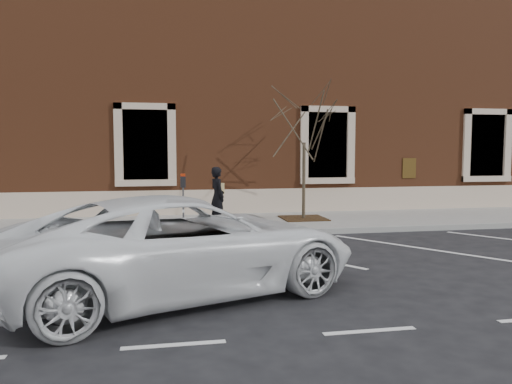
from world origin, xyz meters
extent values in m
plane|color=#28282B|center=(0.00, 0.00, 0.00)|extent=(120.00, 120.00, 0.00)
cube|color=#AAA7A0|center=(0.00, 1.75, 0.07)|extent=(40.00, 3.50, 0.15)
cube|color=#9E9E99|center=(0.00, -0.05, 0.07)|extent=(40.00, 0.12, 0.15)
cube|color=brown|center=(0.00, 7.75, 4.00)|extent=(40.00, 8.50, 8.00)
cube|color=#C4AE96|center=(0.00, 3.53, 0.55)|extent=(40.00, 0.06, 0.80)
cube|color=black|center=(-3.00, 3.65, 2.40)|extent=(1.40, 0.30, 2.20)
cube|color=#C4AE96|center=(-3.00, 3.48, 1.20)|extent=(1.90, 0.20, 0.20)
cube|color=black|center=(3.00, 3.65, 2.40)|extent=(1.40, 0.30, 2.20)
cube|color=#C4AE96|center=(3.00, 3.48, 1.20)|extent=(1.90, 0.20, 0.20)
cube|color=black|center=(9.00, 3.65, 2.40)|extent=(1.40, 0.30, 2.20)
cube|color=#C4AE96|center=(9.00, 3.48, 1.20)|extent=(1.90, 0.20, 0.20)
imported|color=black|center=(-1.00, 1.03, 0.96)|extent=(0.54, 0.68, 1.63)
cylinder|color=#595B60|center=(-1.97, 0.42, 0.71)|extent=(0.05, 0.05, 1.12)
cube|color=black|center=(-1.97, 0.42, 1.41)|extent=(0.13, 0.10, 0.29)
cube|color=red|center=(-1.97, 0.42, 1.59)|extent=(0.12, 0.10, 0.07)
cube|color=white|center=(-1.97, 0.37, 0.65)|extent=(0.06, 0.00, 0.08)
cube|color=#3E2B13|center=(1.71, 1.86, 0.17)|extent=(1.31, 1.31, 0.03)
cylinder|color=#483E2C|center=(1.71, 1.86, 1.31)|extent=(0.10, 0.10, 2.31)
imported|color=white|center=(-2.19, -4.95, 0.77)|extent=(6.11, 4.32, 1.55)
camera|label=1|loc=(-2.50, -12.65, 2.25)|focal=35.00mm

